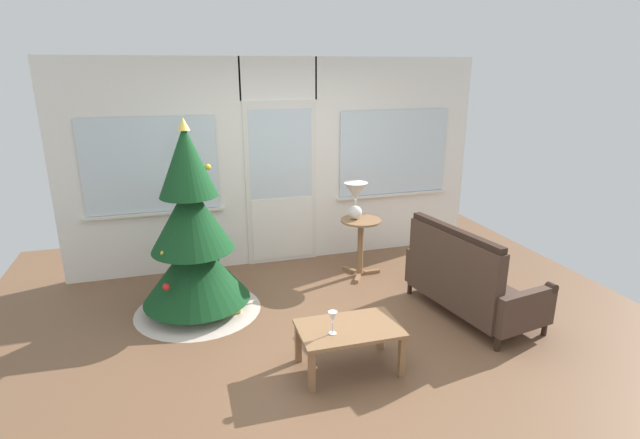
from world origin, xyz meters
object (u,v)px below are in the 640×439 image
Objects in this scene: christmas_tree at (193,244)px; settee_sofa at (466,281)px; side_table at (361,236)px; gift_box at (230,305)px; table_lamp at (356,196)px; coffee_table at (349,333)px; wine_glass at (333,318)px.

christmas_tree is 2.77m from settee_sofa.
side_table is 1.77m from gift_box.
table_lamp is 0.52× the size of coffee_table.
wine_glass is at bearing -115.68° from table_lamp.
table_lamp is at bearing 20.03° from gift_box.
christmas_tree is 10.18× the size of wine_glass.
christmas_tree is at bearing 128.51° from coffee_table.
coffee_table is 1.52m from gift_box.
table_lamp reaches higher than wine_glass.
wine_glass is (-1.61, -0.60, 0.16)m from settee_sofa.
wine_glass is at bearing -63.12° from gift_box.
christmas_tree is 1.31× the size of settee_sofa.
settee_sofa reaches higher than gift_box.
table_lamp is at bearing 67.85° from coffee_table.
table_lamp is (-0.70, 1.29, 0.62)m from settee_sofa.
side_table is 1.61× the size of table_lamp.
christmas_tree is 2.80× the size of side_table.
settee_sofa reaches higher than side_table.
coffee_table is at bearing -51.49° from christmas_tree.
wine_glass is (0.98, -1.50, -0.20)m from christmas_tree.
gift_box is at bearing -30.09° from christmas_tree.
coffee_table is 0.26m from wine_glass.
gift_box is (-1.64, -0.53, -0.41)m from side_table.
table_lamp is at bearing 64.32° from wine_glass.
settee_sofa is 2.41m from gift_box.
christmas_tree reaches higher than side_table.
settee_sofa is 3.43× the size of table_lamp.
wine_glass is at bearing -159.75° from coffee_table.
coffee_table is at bearing -112.15° from table_lamp.
settee_sofa is 1.78× the size of coffee_table.
christmas_tree is at bearing 149.91° from gift_box.
christmas_tree reaches higher than coffee_table.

